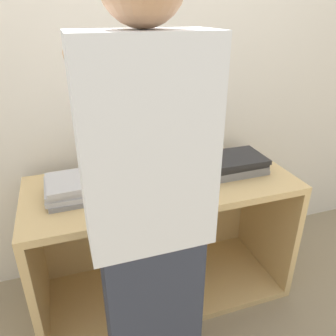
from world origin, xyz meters
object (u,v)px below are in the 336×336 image
at_px(laptop_open, 160,170).
at_px(laptop_stack_right, 230,164).
at_px(laptop_stack_left, 85,186).
at_px(person, 149,227).

relative_size(laptop_open, laptop_stack_right, 0.95).
height_order(laptop_stack_left, laptop_stack_right, same).
height_order(laptop_stack_left, person, person).
xyz_separation_m(laptop_open, person, (-0.21, -0.56, 0.08)).
relative_size(laptop_stack_left, laptop_stack_right, 1.00).
distance_m(laptop_stack_left, person, 0.55).
xyz_separation_m(laptop_stack_left, laptop_stack_right, (0.76, 0.00, 0.00)).
distance_m(laptop_stack_left, laptop_stack_right, 0.76).
bearing_deg(person, laptop_stack_left, 108.00).
bearing_deg(laptop_stack_right, laptop_stack_left, -179.69).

